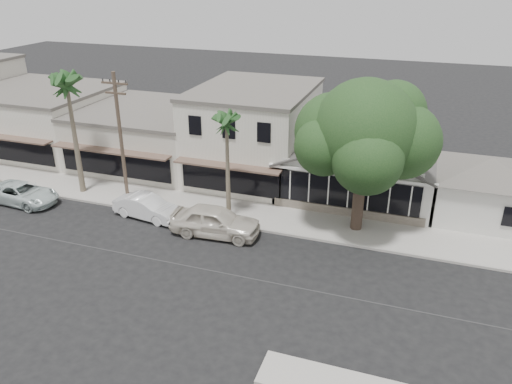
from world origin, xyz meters
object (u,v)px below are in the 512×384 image
at_px(car_1, 147,207).
at_px(shade_tree, 364,133).
at_px(utility_pole, 121,139).
at_px(car_0, 215,221).
at_px(car_2, 22,193).

xyz_separation_m(car_1, shade_tree, (12.80, 2.92, 5.36)).
distance_m(car_1, shade_tree, 14.18).
distance_m(utility_pole, shade_tree, 14.95).
relative_size(utility_pole, shade_tree, 0.97).
relative_size(car_0, shade_tree, 0.58).
bearing_deg(car_1, utility_pole, 73.76).
height_order(car_0, car_2, car_0).
xyz_separation_m(car_0, car_2, (-14.09, -0.19, -0.21)).
bearing_deg(car_1, car_0, -89.82).
distance_m(car_0, car_1, 5.05).
bearing_deg(car_0, shade_tree, -69.22).
xyz_separation_m(car_1, car_2, (-9.09, -0.84, -0.03)).
bearing_deg(car_2, utility_pole, -73.50).
relative_size(car_1, car_2, 0.88).
distance_m(car_0, shade_tree, 10.02).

